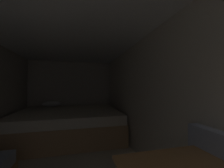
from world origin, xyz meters
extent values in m
cube|color=beige|center=(0.00, 4.44, 1.07)|extent=(2.73, 0.05, 2.13)
cube|color=beige|center=(1.34, 1.89, 1.07)|extent=(0.05, 5.03, 2.13)
cube|color=white|center=(0.00, 1.89, 2.16)|extent=(2.73, 5.03, 0.05)
cube|color=tan|center=(0.00, 3.35, 0.23)|extent=(2.51, 2.02, 0.47)
cube|color=beige|center=(0.00, 3.35, 0.57)|extent=(2.47, 1.98, 0.20)
ellipsoid|color=white|center=(-0.57, 4.17, 0.76)|extent=(0.55, 0.28, 0.17)
camera|label=1|loc=(0.22, -0.37, 1.28)|focal=21.89mm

